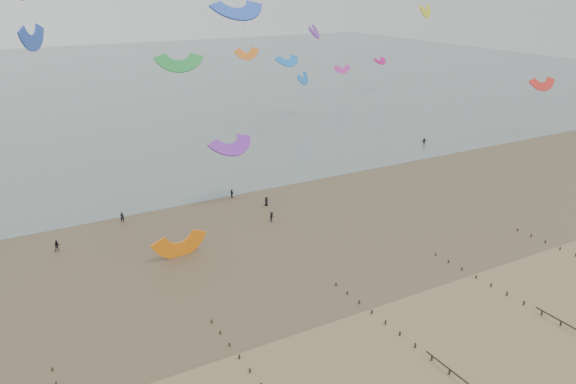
{
  "coord_description": "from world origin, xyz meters",
  "views": [
    {
      "loc": [
        -34.38,
        -42.66,
        38.37
      ],
      "look_at": [
        5.6,
        28.0,
        8.0
      ],
      "focal_mm": 35.0,
      "sensor_mm": 36.0,
      "label": 1
    }
  ],
  "objects": [
    {
      "name": "ground",
      "position": [
        0.0,
        0.0,
        0.0
      ],
      "size": [
        500.0,
        500.0,
        0.0
      ],
      "primitive_type": "plane",
      "color": "brown",
      "rests_on": "ground"
    },
    {
      "name": "kitesurfer_lead",
      "position": [
        -15.69,
        47.8,
        0.92
      ],
      "size": [
        0.78,
        0.63,
        1.84
      ],
      "primitive_type": "imported",
      "rotation": [
        0.0,
        0.0,
        2.83
      ],
      "color": "black",
      "rests_on": "ground"
    },
    {
      "name": "grounded_kite",
      "position": [
        -11.27,
        30.76,
        0.0
      ],
      "size": [
        7.82,
        6.39,
        4.0
      ],
      "primitive_type": null,
      "rotation": [
        1.54,
        0.0,
        0.1
      ],
      "color": "orange",
      "rests_on": "ground"
    },
    {
      "name": "kitesurfers",
      "position": [
        9.13,
        46.82,
        0.88
      ],
      "size": [
        112.72,
        25.13,
        1.87
      ],
      "color": "black",
      "rests_on": "ground"
    },
    {
      "name": "sea_and_shore",
      "position": [
        -4.08,
        34.4,
        0.01
      ],
      "size": [
        500.0,
        665.0,
        0.03
      ],
      "color": "#475654",
      "rests_on": "ground"
    },
    {
      "name": "kites_airborne",
      "position": [
        -5.21,
        88.44,
        21.43
      ],
      "size": [
        230.06,
        114.34,
        45.07
      ],
      "color": "#1D8D36",
      "rests_on": "ground"
    }
  ]
}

